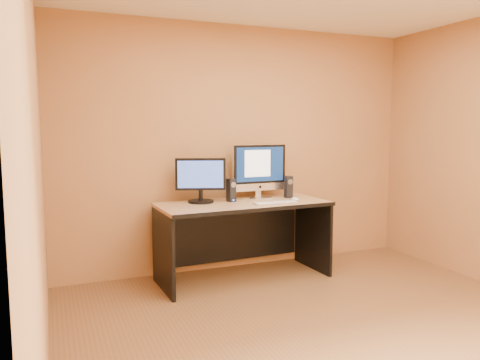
% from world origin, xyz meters
% --- Properties ---
extents(floor, '(4.00, 4.00, 0.00)m').
position_xyz_m(floor, '(0.00, 0.00, 0.00)').
color(floor, brown).
rests_on(floor, ground).
extents(walls, '(4.00, 4.00, 2.60)m').
position_xyz_m(walls, '(0.00, 0.00, 1.30)').
color(walls, '#A66E43').
rests_on(walls, ground).
extents(desk, '(1.72, 0.81, 0.78)m').
position_xyz_m(desk, '(-0.16, 1.56, 0.39)').
color(desk, tan).
rests_on(desk, ground).
extents(imac, '(0.61, 0.23, 0.58)m').
position_xyz_m(imac, '(0.11, 1.75, 1.07)').
color(imac, silver).
rests_on(imac, desk).
extents(second_monitor, '(0.56, 0.40, 0.44)m').
position_xyz_m(second_monitor, '(-0.56, 1.72, 1.00)').
color(second_monitor, black).
rests_on(second_monitor, desk).
extents(speaker_left, '(0.09, 0.09, 0.23)m').
position_xyz_m(speaker_left, '(-0.26, 1.66, 0.90)').
color(speaker_left, black).
rests_on(speaker_left, desk).
extents(speaker_right, '(0.07, 0.08, 0.23)m').
position_xyz_m(speaker_right, '(0.40, 1.66, 0.90)').
color(speaker_right, black).
rests_on(speaker_right, desk).
extents(keyboard, '(0.46, 0.13, 0.02)m').
position_xyz_m(keyboard, '(0.11, 1.36, 0.79)').
color(keyboard, silver).
rests_on(keyboard, desk).
extents(mouse, '(0.07, 0.11, 0.04)m').
position_xyz_m(mouse, '(0.36, 1.45, 0.80)').
color(mouse, white).
rests_on(mouse, desk).
extents(cable_a, '(0.10, 0.22, 0.01)m').
position_xyz_m(cable_a, '(0.19, 1.84, 0.79)').
color(cable_a, black).
rests_on(cable_a, desk).
extents(cable_b, '(0.10, 0.17, 0.01)m').
position_xyz_m(cable_b, '(0.04, 1.83, 0.79)').
color(cable_b, black).
rests_on(cable_b, desk).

